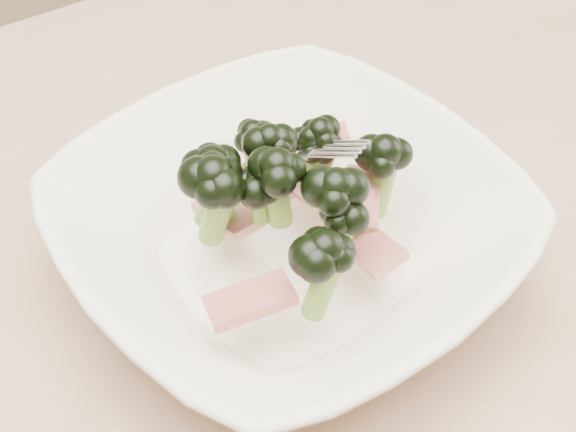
# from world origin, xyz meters

# --- Properties ---
(dining_table) EXTENTS (1.20, 0.80, 0.75)m
(dining_table) POSITION_xyz_m (0.00, 0.00, 0.65)
(dining_table) COLOR tan
(dining_table) RESTS_ON ground
(broccoli_dish) EXTENTS (0.32, 0.32, 0.12)m
(broccoli_dish) POSITION_xyz_m (0.10, 0.00, 0.79)
(broccoli_dish) COLOR #F1E6CC
(broccoli_dish) RESTS_ON dining_table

